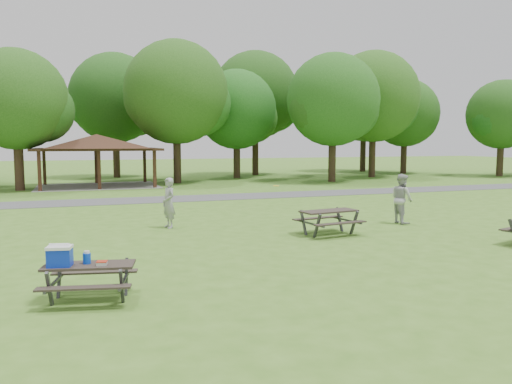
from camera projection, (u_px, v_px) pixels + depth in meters
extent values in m
plane|color=#437320|center=(270.00, 248.00, 15.05)|extent=(160.00, 160.00, 0.00)
cube|color=#494A4C|center=(180.00, 199.00, 28.16)|extent=(120.00, 3.20, 0.02)
cube|color=#3B1F15|center=(39.00, 171.00, 32.27)|extent=(0.22, 0.22, 2.60)
cube|color=#362313|center=(44.00, 167.00, 37.33)|extent=(0.22, 0.22, 2.60)
cube|color=#341C13|center=(99.00, 170.00, 33.52)|extent=(0.22, 0.22, 2.60)
cube|color=#3C2316|center=(96.00, 167.00, 38.57)|extent=(0.22, 0.22, 2.60)
cube|color=#351E13|center=(155.00, 169.00, 34.76)|extent=(0.22, 0.22, 2.60)
cube|color=#311F12|center=(145.00, 166.00, 39.82)|extent=(0.22, 0.22, 2.60)
cube|color=black|center=(97.00, 149.00, 35.91)|extent=(8.60, 6.60, 0.16)
pyramid|color=#351F15|center=(97.00, 141.00, 35.85)|extent=(7.01, 7.01, 1.00)
cube|color=gray|center=(98.00, 186.00, 36.17)|extent=(8.40, 6.40, 0.03)
cylinder|color=#322016|center=(19.00, 164.00, 32.91)|extent=(0.60, 0.60, 3.50)
sphere|color=#1F4B15|center=(16.00, 99.00, 32.49)|extent=(6.60, 6.60, 6.60)
sphere|color=#194714|center=(41.00, 110.00, 33.34)|extent=(4.29, 4.29, 4.29)
cylinder|color=black|center=(177.00, 157.00, 38.93)|extent=(0.60, 0.60, 4.02)
sphere|color=#204B15|center=(176.00, 92.00, 38.43)|extent=(8.00, 8.00, 8.00)
sphere|color=#194E16|center=(198.00, 104.00, 39.40)|extent=(5.20, 5.20, 5.20)
sphere|color=#1C4413|center=(156.00, 99.00, 37.76)|extent=(4.80, 4.80, 4.80)
cylinder|color=black|center=(237.00, 159.00, 44.26)|extent=(0.60, 0.60, 3.43)
sphere|color=#174F16|center=(237.00, 109.00, 43.82)|extent=(7.00, 7.00, 7.00)
sphere|color=#1D4E16|center=(252.00, 118.00, 44.70)|extent=(4.55, 4.55, 4.55)
sphere|color=#184413|center=(222.00, 115.00, 43.22)|extent=(4.20, 4.20, 4.20)
cylinder|color=black|center=(332.00, 158.00, 40.17)|extent=(0.60, 0.60, 3.78)
sphere|color=#1B4F16|center=(333.00, 100.00, 39.71)|extent=(7.40, 7.40, 7.40)
sphere|color=#194814|center=(349.00, 110.00, 40.62)|extent=(4.81, 4.81, 4.81)
sphere|color=#1A4213|center=(317.00, 106.00, 39.08)|extent=(4.44, 4.44, 4.44)
cylinder|color=black|center=(372.00, 154.00, 45.45)|extent=(0.60, 0.60, 4.20)
sphere|color=#224F16|center=(373.00, 97.00, 44.93)|extent=(8.20, 8.20, 8.20)
sphere|color=#164814|center=(389.00, 107.00, 45.92)|extent=(5.33, 5.33, 5.33)
sphere|color=#164B15|center=(359.00, 103.00, 44.26)|extent=(4.92, 4.92, 4.92)
cylinder|color=black|center=(404.00, 156.00, 50.78)|extent=(0.60, 0.60, 3.57)
sphere|color=#1B4914|center=(405.00, 113.00, 50.35)|extent=(6.80, 6.80, 6.80)
sphere|color=#1A4513|center=(415.00, 120.00, 51.21)|extent=(4.42, 4.42, 4.42)
sphere|color=#1F4F16|center=(395.00, 118.00, 49.75)|extent=(4.08, 4.08, 4.08)
cylinder|color=black|center=(500.00, 158.00, 46.73)|extent=(0.60, 0.60, 3.36)
sphere|color=#1A4513|center=(502.00, 114.00, 46.32)|extent=(6.40, 6.40, 6.40)
sphere|color=#173F12|center=(511.00, 122.00, 47.15)|extent=(4.16, 4.16, 4.16)
sphere|color=#134413|center=(493.00, 119.00, 45.75)|extent=(3.84, 3.84, 3.84)
cylinder|color=#311F15|center=(116.00, 155.00, 45.07)|extent=(0.60, 0.60, 4.13)
sphere|color=#194614|center=(115.00, 98.00, 44.56)|extent=(8.00, 8.00, 8.00)
sphere|color=#1A4313|center=(135.00, 108.00, 45.53)|extent=(5.20, 5.20, 5.20)
sphere|color=#164714|center=(96.00, 104.00, 43.90)|extent=(4.80, 4.80, 4.80)
cylinder|color=black|center=(255.00, 152.00, 48.49)|extent=(0.60, 0.60, 4.55)
sphere|color=#1A4313|center=(255.00, 95.00, 47.95)|extent=(8.40, 8.40, 8.40)
sphere|color=#194D16|center=(272.00, 105.00, 48.95)|extent=(5.46, 5.46, 5.46)
sphere|color=#123F12|center=(239.00, 101.00, 47.26)|extent=(5.04, 5.04, 5.04)
cylinder|color=black|center=(363.00, 152.00, 54.28)|extent=(0.60, 0.60, 4.27)
sphere|color=#194313|center=(364.00, 104.00, 53.77)|extent=(8.00, 8.00, 8.00)
sphere|color=#154814|center=(376.00, 112.00, 54.74)|extent=(5.20, 5.20, 5.20)
sphere|color=#134212|center=(352.00, 109.00, 53.11)|extent=(4.80, 4.80, 4.80)
cube|color=#2B231F|center=(89.00, 265.00, 10.05)|extent=(1.88, 1.06, 0.05)
cube|color=#2C241F|center=(84.00, 288.00, 9.50)|extent=(1.79, 0.62, 0.04)
cube|color=#322A24|center=(95.00, 272.00, 10.66)|extent=(1.79, 0.62, 0.04)
cube|color=#434245|center=(49.00, 289.00, 9.63)|extent=(0.14, 0.38, 0.77)
cube|color=#39393B|center=(59.00, 279.00, 10.36)|extent=(0.14, 0.38, 0.77)
cube|color=#3E3E40|center=(54.00, 283.00, 9.99)|extent=(0.36, 1.42, 0.05)
cube|color=#39393B|center=(122.00, 287.00, 9.81)|extent=(0.14, 0.38, 0.77)
cube|color=#3E3D40|center=(126.00, 277.00, 10.54)|extent=(0.14, 0.38, 0.77)
cube|color=#3C3C3F|center=(124.00, 280.00, 10.17)|extent=(0.36, 1.42, 0.05)
cube|color=#0D2DC6|center=(60.00, 258.00, 9.86)|extent=(0.51, 0.42, 0.35)
cube|color=white|center=(59.00, 247.00, 9.84)|extent=(0.53, 0.44, 0.06)
cylinder|color=white|center=(59.00, 244.00, 9.84)|extent=(0.39, 0.11, 0.03)
cylinder|color=#0D3FC4|center=(87.00, 258.00, 10.08)|extent=(0.19, 0.19, 0.21)
cylinder|color=silver|center=(87.00, 252.00, 10.07)|extent=(0.14, 0.14, 0.05)
cube|color=silver|center=(102.00, 263.00, 9.97)|extent=(0.23, 0.23, 0.07)
cube|color=red|center=(102.00, 261.00, 9.96)|extent=(0.24, 0.24, 0.01)
cube|color=#2E2621|center=(329.00, 211.00, 17.25)|extent=(2.10, 1.06, 0.06)
cube|color=#2D2420|center=(340.00, 223.00, 16.70)|extent=(2.03, 0.55, 0.04)
cube|color=#332924|center=(318.00, 218.00, 17.87)|extent=(2.03, 0.55, 0.04)
cube|color=#39393B|center=(317.00, 226.00, 16.57)|extent=(0.12, 0.43, 0.87)
cube|color=#424244|center=(303.00, 223.00, 17.31)|extent=(0.12, 0.43, 0.87)
cube|color=#3C3C3F|center=(310.00, 223.00, 16.94)|extent=(0.28, 1.63, 0.06)
cube|color=#444447|center=(354.00, 223.00, 17.28)|extent=(0.12, 0.43, 0.87)
cube|color=#3B3B3D|center=(339.00, 219.00, 18.02)|extent=(0.12, 0.43, 0.87)
cube|color=#444447|center=(347.00, 220.00, 17.65)|extent=(0.28, 1.63, 0.06)
cylinder|color=yellow|center=(276.00, 186.00, 18.96)|extent=(0.27, 0.27, 0.02)
imported|color=#949396|center=(169.00, 203.00, 18.56)|extent=(0.62, 0.78, 1.88)
imported|color=#ACACAF|center=(402.00, 199.00, 19.59)|extent=(0.78, 0.98, 1.96)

